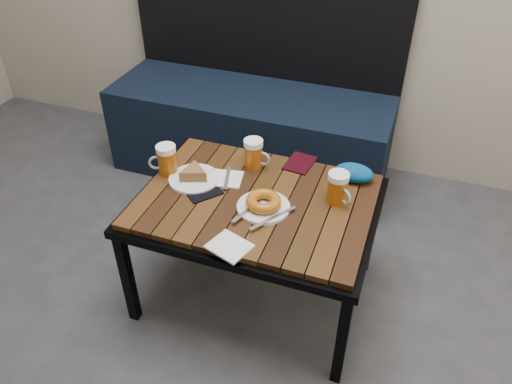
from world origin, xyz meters
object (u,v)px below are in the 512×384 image
(cafe_table, at_px, (256,208))
(plate_bagel, at_px, (263,204))
(plate_pie, at_px, (194,176))
(knit_pouch, at_px, (354,173))
(beer_mug_right, at_px, (338,188))
(passport_burgundy, at_px, (300,163))
(bench, at_px, (252,122))
(passport_navy, at_px, (204,192))
(beer_mug_centre, at_px, (254,154))
(beer_mug_left, at_px, (166,160))

(cafe_table, relative_size, plate_bagel, 3.72)
(plate_pie, relative_size, knit_pouch, 1.32)
(plate_bagel, bearing_deg, knit_pouch, 46.86)
(beer_mug_right, relative_size, passport_burgundy, 0.88)
(bench, relative_size, beer_mug_right, 12.10)
(bench, bearing_deg, passport_navy, -81.00)
(passport_navy, relative_size, passport_burgundy, 0.89)
(beer_mug_centre, bearing_deg, passport_navy, -111.38)
(beer_mug_left, xyz_separation_m, passport_navy, (0.18, -0.07, -0.06))
(passport_burgundy, bearing_deg, bench, 132.06)
(cafe_table, distance_m, beer_mug_centre, 0.22)
(beer_mug_left, xyz_separation_m, beer_mug_right, (0.63, 0.04, -0.00))
(beer_mug_right, height_order, plate_bagel, beer_mug_right)
(bench, relative_size, plate_pie, 7.53)
(beer_mug_right, height_order, passport_burgundy, beer_mug_right)
(plate_pie, xyz_separation_m, passport_navy, (0.06, -0.06, -0.02))
(bench, xyz_separation_m, beer_mug_left, (-0.04, -0.80, 0.26))
(cafe_table, bearing_deg, beer_mug_centre, 111.98)
(cafe_table, xyz_separation_m, beer_mug_left, (-0.36, 0.04, 0.10))
(cafe_table, bearing_deg, plate_bagel, -46.48)
(plate_pie, xyz_separation_m, passport_burgundy, (0.33, 0.24, -0.02))
(beer_mug_left, xyz_separation_m, plate_bagel, (0.40, -0.08, -0.04))
(beer_mug_right, distance_m, knit_pouch, 0.16)
(plate_bagel, bearing_deg, beer_mug_centre, 117.07)
(beer_mug_left, distance_m, plate_pie, 0.12)
(beer_mug_centre, xyz_separation_m, plate_bagel, (0.12, -0.23, -0.04))
(bench, bearing_deg, cafe_table, -68.92)
(passport_navy, bearing_deg, beer_mug_right, 53.42)
(passport_burgundy, bearing_deg, beer_mug_centre, -147.41)
(cafe_table, xyz_separation_m, beer_mug_centre, (-0.07, 0.18, 0.10))
(plate_pie, distance_m, passport_navy, 0.09)
(beer_mug_centre, distance_m, knit_pouch, 0.37)
(plate_bagel, bearing_deg, passport_burgundy, 82.05)
(beer_mug_centre, distance_m, passport_navy, 0.25)
(cafe_table, height_order, beer_mug_left, beer_mug_left)
(passport_burgundy, bearing_deg, passport_navy, -125.92)
(passport_navy, bearing_deg, cafe_table, 49.70)
(cafe_table, relative_size, passport_navy, 7.13)
(plate_bagel, distance_m, passport_navy, 0.23)
(passport_navy, height_order, passport_burgundy, same)
(cafe_table, xyz_separation_m, beer_mug_right, (0.27, 0.08, 0.10))
(bench, distance_m, passport_navy, 0.90)
(beer_mug_centre, distance_m, beer_mug_right, 0.36)
(bench, xyz_separation_m, plate_bagel, (0.36, -0.88, 0.22))
(beer_mug_left, relative_size, passport_navy, 0.99)
(beer_mug_right, xyz_separation_m, passport_burgundy, (-0.18, 0.18, -0.05))
(cafe_table, height_order, beer_mug_right, beer_mug_right)
(beer_mug_right, bearing_deg, passport_burgundy, 173.08)
(beer_mug_left, distance_m, beer_mug_right, 0.63)
(bench, relative_size, knit_pouch, 9.95)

